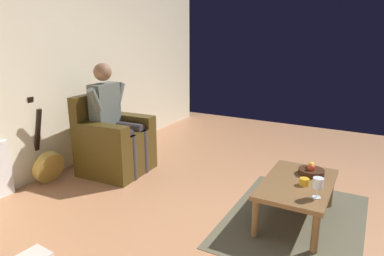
% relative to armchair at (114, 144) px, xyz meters
% --- Properties ---
extents(ground_plane, '(7.20, 7.20, 0.00)m').
position_rel_armchair_xyz_m(ground_plane, '(0.21, 2.28, -0.36)').
color(ground_plane, '#AB744F').
extents(wall_back, '(6.40, 0.06, 2.62)m').
position_rel_armchair_xyz_m(wall_back, '(0.21, -0.64, 0.95)').
color(wall_back, beige).
rests_on(wall_back, ground).
extents(rug, '(1.67, 1.20, 0.01)m').
position_rel_armchair_xyz_m(rug, '(0.10, 2.25, -0.35)').
color(rug, brown).
rests_on(rug, ground).
extents(armchair, '(0.77, 0.77, 0.97)m').
position_rel_armchair_xyz_m(armchair, '(0.00, 0.00, 0.00)').
color(armchair, '#413110').
rests_on(armchair, ground).
extents(person_seated, '(0.65, 0.62, 1.34)m').
position_rel_armchair_xyz_m(person_seated, '(-0.00, 0.03, 0.37)').
color(person_seated, '#545B53').
rests_on(person_seated, ground).
extents(coffee_table, '(0.96, 0.59, 0.38)m').
position_rel_armchair_xyz_m(coffee_table, '(0.10, 2.25, -0.03)').
color(coffee_table, brown).
rests_on(coffee_table, ground).
extents(guitar, '(0.37, 0.33, 1.00)m').
position_rel_armchair_xyz_m(guitar, '(0.63, -0.44, -0.13)').
color(guitar, '#AE8837').
rests_on(guitar, ground).
extents(wine_glass_near, '(0.09, 0.09, 0.17)m').
position_rel_armchair_xyz_m(wine_glass_near, '(0.33, 2.46, 0.15)').
color(wine_glass_near, silver).
rests_on(wine_glass_near, coffee_table).
extents(fruit_bowl, '(0.24, 0.24, 0.11)m').
position_rel_armchair_xyz_m(fruit_bowl, '(-0.15, 2.32, 0.06)').
color(fruit_bowl, '#361D0F').
rests_on(fruit_bowl, coffee_table).
extents(candle_jar, '(0.08, 0.08, 0.06)m').
position_rel_armchair_xyz_m(candle_jar, '(0.13, 2.32, 0.06)').
color(candle_jar, gold).
rests_on(candle_jar, coffee_table).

